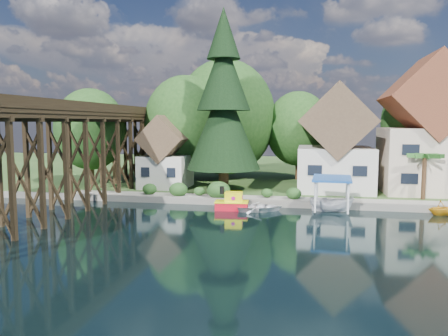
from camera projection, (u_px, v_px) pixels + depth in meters
The scene contains 16 objects.
ground at pixel (248, 227), 31.70m from camera, with size 140.00×140.00×0.00m, color black.
bank at pixel (278, 172), 64.90m from camera, with size 140.00×52.00×0.50m, color #28491D.
seawall at pixel (305, 205), 38.74m from camera, with size 60.00×0.40×0.62m, color slate.
promenade at pixel (327, 200), 39.62m from camera, with size 50.00×2.60×0.06m, color gray.
trestle_bridge at pixel (79, 147), 39.15m from camera, with size 4.12×44.18×9.30m.
house_left at pixel (335, 146), 45.50m from camera, with size 7.64×8.64×11.02m.
house_center at pixel (426, 134), 44.19m from camera, with size 8.65×9.18×13.89m.
shed at pixel (166, 157), 47.50m from camera, with size 5.09×5.40×7.85m.
bg_trees at pixel (281, 125), 51.52m from camera, with size 49.90×13.30×10.57m.
shrubs at pixel (213, 189), 41.47m from camera, with size 15.76×2.47×1.70m.
conifer at pixel (224, 104), 44.46m from camera, with size 7.55×7.55×18.59m.
palm_tree at pixel (425, 157), 39.92m from camera, with size 3.79×3.79×4.49m.
tugboat at pixel (232, 203), 37.88m from camera, with size 3.00×1.80×2.09m.
boat_white_a at pixel (260, 206), 37.44m from camera, with size 2.84×3.98×0.82m, color white.
boat_canopy at pixel (332, 197), 36.98m from camera, with size 3.79×4.77×2.96m.
boat_yellow at pixel (442, 207), 35.77m from camera, with size 2.21×2.56×1.35m, color gold.
Camera 1 is at (4.06, -30.86, 7.59)m, focal length 35.00 mm.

